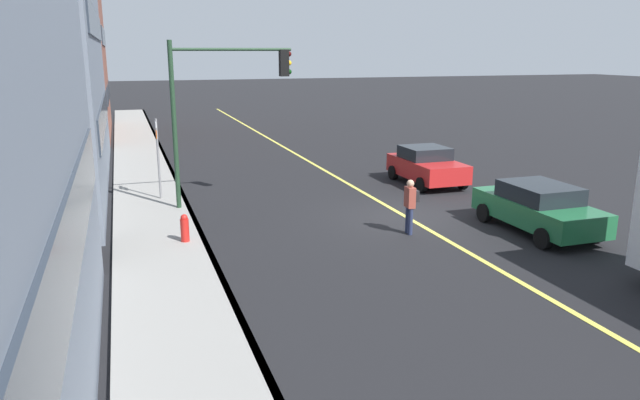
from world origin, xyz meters
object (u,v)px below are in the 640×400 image
at_px(pedestrian_with_backpack, 410,203).
at_px(traffic_light_mast, 220,95).
at_px(fire_hydrant, 185,231).
at_px(car_red, 427,165).
at_px(street_sign_post, 158,154).
at_px(car_green, 538,207).

relative_size(pedestrian_with_backpack, traffic_light_mast, 0.29).
height_order(pedestrian_with_backpack, fire_hydrant, pedestrian_with_backpack).
bearing_deg(fire_hydrant, traffic_light_mast, -24.55).
relative_size(pedestrian_with_backpack, fire_hydrant, 1.77).
distance_m(car_red, fire_hydrant, 11.58).
xyz_separation_m(car_red, pedestrian_with_backpack, (-6.05, 3.82, 0.19)).
relative_size(traffic_light_mast, fire_hydrant, 6.08).
xyz_separation_m(street_sign_post, fire_hydrant, (-5.43, -0.30, -1.32)).
distance_m(car_red, street_sign_post, 10.73).
bearing_deg(car_red, traffic_light_mast, 98.31).
xyz_separation_m(car_red, street_sign_post, (0.31, 10.68, 1.01)).
bearing_deg(street_sign_post, car_red, -91.64).
bearing_deg(car_red, fire_hydrant, 116.29).
distance_m(pedestrian_with_backpack, fire_hydrant, 6.64).
bearing_deg(car_green, pedestrian_with_backpack, 74.66).
height_order(car_green, street_sign_post, street_sign_post).
relative_size(pedestrian_with_backpack, street_sign_post, 0.55).
height_order(car_red, street_sign_post, street_sign_post).
bearing_deg(car_red, car_green, 179.71).
bearing_deg(traffic_light_mast, pedestrian_with_backpack, -135.02).
height_order(car_green, pedestrian_with_backpack, pedestrian_with_backpack).
bearing_deg(traffic_light_mast, fire_hydrant, 155.45).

